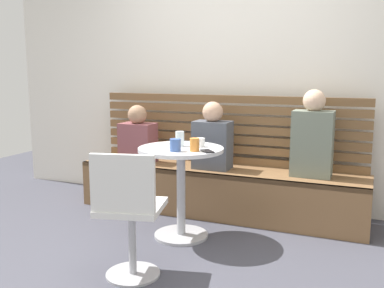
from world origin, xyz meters
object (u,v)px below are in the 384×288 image
object	(u,v)px
cup_ceramic_white	(200,142)
plate_small	(160,145)
person_adult	(313,138)
white_chair	(129,211)
booth_bench	(218,191)
cup_mug_blue	(175,145)
person_child_left	(138,137)
cup_tumbler_orange	(195,145)
cup_glass_tall	(180,139)
person_child_middle	(212,139)
phone_on_table	(207,151)
cup_espresso_small	(172,145)
cafe_table	(181,175)

from	to	relation	value
cup_ceramic_white	plate_small	distance (m)	0.33
person_adult	white_chair	bearing A→B (deg)	-121.33
booth_bench	cup_mug_blue	distance (m)	1.01
person_child_left	cup_tumbler_orange	world-z (taller)	person_child_left
cup_mug_blue	cup_glass_tall	size ratio (longest dim) A/B	0.79
booth_bench	person_child_middle	xyz separation A→B (m)	(-0.05, -0.03, 0.49)
phone_on_table	person_child_left	bearing A→B (deg)	104.23
white_chair	booth_bench	bearing A→B (deg)	87.11
white_chair	person_adult	xyz separation A→B (m)	(0.92, 1.51, 0.31)
person_adult	person_child_middle	bearing A→B (deg)	-176.76
cup_glass_tall	plate_small	xyz separation A→B (m)	(-0.16, -0.05, -0.05)
white_chair	phone_on_table	bearing A→B (deg)	70.92
cup_espresso_small	cup_glass_tall	bearing A→B (deg)	86.87
cup_espresso_small	phone_on_table	bearing A→B (deg)	-1.91
person_child_left	plate_small	distance (m)	0.85
person_adult	cup_tumbler_orange	bearing A→B (deg)	-133.40
person_adult	plate_small	distance (m)	1.31
plate_small	booth_bench	bearing A→B (deg)	67.77
booth_bench	person_adult	distance (m)	1.01
cup_espresso_small	cup_tumbler_orange	world-z (taller)	cup_tumbler_orange
cafe_table	cup_ceramic_white	distance (m)	0.30
cup_ceramic_white	white_chair	bearing A→B (deg)	-97.57
cafe_table	plate_small	xyz separation A→B (m)	(-0.19, 0.01, 0.23)
cafe_table	cup_ceramic_white	bearing A→B (deg)	38.54
cup_glass_tall	phone_on_table	xyz separation A→B (m)	(0.29, -0.15, -0.06)
cup_mug_blue	cup_espresso_small	world-z (taller)	cup_mug_blue
plate_small	phone_on_table	world-z (taller)	plate_small
booth_bench	cup_glass_tall	size ratio (longest dim) A/B	22.50
person_child_left	person_adult	bearing A→B (deg)	1.97
cup_mug_blue	cup_tumbler_orange	size ratio (longest dim) A/B	0.95
booth_bench	cup_espresso_small	world-z (taller)	cup_espresso_small
booth_bench	person_child_left	world-z (taller)	person_child_left
cup_mug_blue	cup_espresso_small	distance (m)	0.12
person_adult	cup_tumbler_orange	xyz separation A→B (m)	(-0.76, -0.80, 0.02)
booth_bench	plate_small	size ratio (longest dim) A/B	15.88
person_child_middle	cup_espresso_small	xyz separation A→B (m)	(-0.07, -0.72, 0.05)
cup_ceramic_white	phone_on_table	distance (m)	0.22
cup_glass_tall	cup_espresso_small	bearing A→B (deg)	-93.13
plate_small	cup_espresso_small	bearing A→B (deg)	-29.11
person_adult	phone_on_table	world-z (taller)	person_adult
cup_espresso_small	cup_glass_tall	distance (m)	0.14
booth_bench	cup_mug_blue	size ratio (longest dim) A/B	28.42
cafe_table	white_chair	bearing A→B (deg)	-89.89
plate_small	white_chair	bearing A→B (deg)	-76.62
cafe_table	person_child_middle	bearing A→B (deg)	87.50
cup_mug_blue	phone_on_table	xyz separation A→B (m)	(0.23, 0.08, -0.04)
person_child_middle	cup_mug_blue	xyz separation A→B (m)	(-0.00, -0.81, 0.07)
white_chair	cup_ceramic_white	xyz separation A→B (m)	(0.12, 0.91, 0.31)
phone_on_table	cup_tumbler_orange	bearing A→B (deg)	153.97
cafe_table	person_adult	distance (m)	1.19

